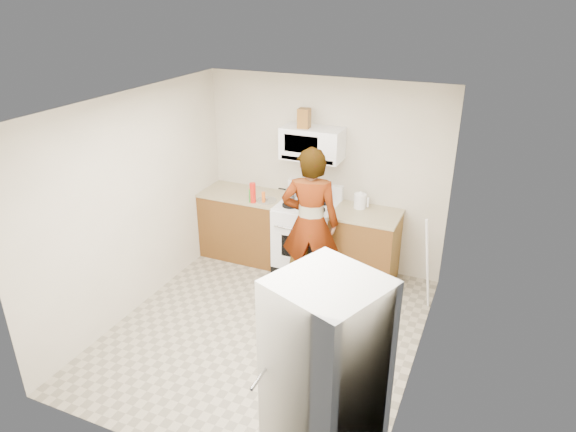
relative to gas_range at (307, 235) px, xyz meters
The scene contains 20 objects.
floor 1.56m from the gas_range, 86.14° to the right, with size 3.60×3.60×0.00m, color gray.
back_wall 0.83m from the gas_range, 72.00° to the left, with size 3.20×0.02×2.50m, color beige.
right_wall 2.37m from the gas_range, 41.25° to the right, with size 0.02×3.60×2.50m, color beige.
cabinet_left 0.94m from the gas_range, behind, with size 1.12×0.62×0.90m, color brown.
counter_left 1.03m from the gas_range, behind, with size 1.14×0.64×0.04m, color tan.
cabinet_right 0.78m from the gas_range, ahead, with size 0.80×0.62×0.90m, color brown.
counter_right 0.89m from the gas_range, ahead, with size 0.82×0.64×0.04m, color tan.
gas_range is the anchor object (origin of this frame).
microwave 1.22m from the gas_range, 90.00° to the left, with size 0.76×0.38×0.40m, color white.
person 0.76m from the gas_range, 65.85° to the right, with size 0.68×0.45×1.87m, color tan.
fridge 3.18m from the gas_range, 66.26° to the right, with size 0.70×0.70×1.70m, color silver.
kettle 0.86m from the gas_range, 11.78° to the left, with size 0.15×0.15×0.19m, color white.
jug 1.54m from the gas_range, 142.51° to the left, with size 0.14×0.14×0.24m, color brown.
saucepan 0.58m from the gas_range, 158.65° to the left, with size 0.20×0.20×0.11m, color silver.
tray 0.49m from the gas_range, 42.88° to the right, with size 0.25×0.16×0.05m, color silver.
bottle_spray 0.92m from the gas_range, 160.60° to the right, with size 0.08×0.08×0.26m, color red.
bottle_hot_sauce 0.77m from the gas_range, 161.38° to the right, with size 0.05×0.05×0.14m, color #DB5D18.
bottle_green_cap 0.91m from the gas_range, 160.70° to the right, with size 0.06×0.06×0.18m, color #198D24.
pot_lid 0.71m from the gas_range, 166.68° to the right, with size 0.27×0.27×0.01m, color silver.
broom 1.67m from the gas_range, 14.07° to the right, with size 0.03×0.03×1.22m, color white.
Camera 1 is at (2.08, -4.20, 3.47)m, focal length 32.00 mm.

